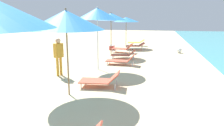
{
  "coord_description": "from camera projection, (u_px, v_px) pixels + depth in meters",
  "views": [
    {
      "loc": [
        3.1,
        1.36,
        2.52
      ],
      "look_at": [
        1.85,
        7.46,
        1.17
      ],
      "focal_mm": 35.04,
      "sensor_mm": 36.0,
      "label": 1
    }
  ],
  "objects": [
    {
      "name": "person_walking_mid",
      "position": [
        59.0,
        53.0,
        9.18
      ],
      "size": [
        0.37,
        0.42,
        1.61
      ],
      "rotation": [
        0.0,
        0.0,
        5.79
      ],
      "color": "orange",
      "rests_on": "ground"
    },
    {
      "name": "lounger_third_shoreside",
      "position": [
        101.0,
        80.0,
        7.84
      ],
      "size": [
        1.48,
        0.8,
        0.57
      ],
      "rotation": [
        0.0,
        0.0,
        3.23
      ],
      "color": "#D8593F",
      "rests_on": "ground"
    },
    {
      "name": "lounger_fifth_inland",
      "position": [
        124.0,
        54.0,
        12.96
      ],
      "size": [
        1.49,
        0.62,
        0.58
      ],
      "rotation": [
        0.0,
        0.0,
        3.19
      ],
      "color": "#D8593F",
      "rests_on": "ground"
    },
    {
      "name": "lounger_fourth_shoreside",
      "position": [
        121.0,
        60.0,
        11.4
      ],
      "size": [
        1.52,
        0.58,
        0.6
      ],
      "rotation": [
        0.0,
        0.0,
        3.13
      ],
      "color": "#D8593F",
      "rests_on": "ground"
    },
    {
      "name": "lounger_farthest_inland",
      "position": [
        135.0,
        45.0,
        16.42
      ],
      "size": [
        1.52,
        0.95,
        0.55
      ],
      "rotation": [
        0.0,
        0.0,
        3.34
      ],
      "color": "#D8593F",
      "rests_on": "ground"
    },
    {
      "name": "beach_ball",
      "position": [
        179.0,
        50.0,
        15.03
      ],
      "size": [
        0.35,
        0.35,
        0.35
      ],
      "primitive_type": "sphere",
      "color": "white",
      "rests_on": "ground"
    },
    {
      "name": "umbrella_fifth",
      "position": [
        111.0,
        17.0,
        13.56
      ],
      "size": [
        2.01,
        2.01,
        2.74
      ],
      "color": "olive",
      "rests_on": "ground"
    },
    {
      "name": "umbrella_third",
      "position": [
        66.0,
        20.0,
        6.63
      ],
      "size": [
        2.36,
        2.36,
        2.75
      ],
      "color": "olive",
      "rests_on": "ground"
    },
    {
      "name": "lounger_farthest_shoreside",
      "position": [
        136.0,
        42.0,
        18.55
      ],
      "size": [
        1.47,
        0.72,
        0.56
      ],
      "rotation": [
        0.0,
        0.0,
        3.25
      ],
      "color": "yellow",
      "rests_on": "ground"
    },
    {
      "name": "lounger_fifth_shoreside",
      "position": [
        123.0,
        48.0,
        15.15
      ],
      "size": [
        1.52,
        0.91,
        0.66
      ],
      "rotation": [
        0.0,
        0.0,
        2.97
      ],
      "color": "#D8593F",
      "rests_on": "ground"
    },
    {
      "name": "umbrella_farthest",
      "position": [
        126.0,
        20.0,
        17.39
      ],
      "size": [
        2.05,
        2.05,
        2.46
      ],
      "color": "olive",
      "rests_on": "ground"
    },
    {
      "name": "umbrella_fourth",
      "position": [
        97.0,
        14.0,
        9.95
      ],
      "size": [
        1.97,
        1.97,
        2.93
      ],
      "color": "silver",
      "rests_on": "ground"
    },
    {
      "name": "cooler_box",
      "position": [
        112.0,
        47.0,
        16.43
      ],
      "size": [
        0.33,
        0.5,
        0.37
      ],
      "color": "red",
      "rests_on": "ground"
    }
  ]
}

